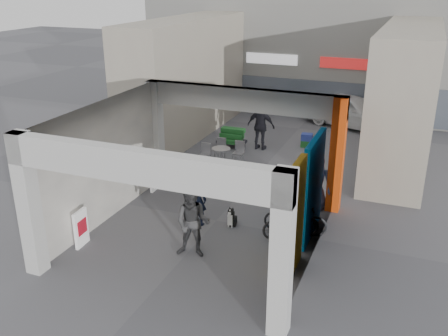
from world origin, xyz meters
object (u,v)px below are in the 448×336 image
at_px(border_collie, 232,218).
at_px(man_crates, 261,126).
at_px(white_van, 351,111).
at_px(man_with_dog, 197,200).
at_px(cafe_set, 221,156).
at_px(man_back_turned, 193,223).
at_px(bicycle_front, 295,218).
at_px(bicycle_rear, 291,223).
at_px(produce_stand, 232,140).
at_px(man_elderly, 316,181).

relative_size(border_collie, man_crates, 0.31).
bearing_deg(white_van, man_crates, 167.59).
relative_size(border_collie, man_with_dog, 0.39).
xyz_separation_m(cafe_set, man_back_turned, (1.80, -6.33, 0.61)).
height_order(man_back_turned, bicycle_front, man_back_turned).
bearing_deg(cafe_set, bicycle_rear, -49.79).
bearing_deg(white_van, border_collie, -168.67).
xyz_separation_m(produce_stand, bicycle_rear, (4.23, -6.62, 0.16)).
distance_m(cafe_set, border_collie, 4.97).
distance_m(man_with_dog, bicycle_rear, 2.72).
bearing_deg(man_elderly, bicycle_front, -98.03).
distance_m(produce_stand, man_with_dog, 6.96).
xyz_separation_m(border_collie, white_van, (1.62, 11.36, 0.52)).
relative_size(cafe_set, man_back_turned, 0.79).
bearing_deg(bicycle_front, man_elderly, -12.89).
distance_m(border_collie, bicycle_rear, 1.77).
relative_size(cafe_set, bicycle_rear, 0.93).
distance_m(man_crates, bicycle_front, 7.14).
xyz_separation_m(man_with_dog, bicycle_rear, (2.70, 0.16, -0.31)).
bearing_deg(white_van, man_back_turned, -168.99).
bearing_deg(bicycle_front, produce_stand, 27.09).
height_order(border_collie, bicycle_front, bicycle_front).
bearing_deg(man_with_dog, man_elderly, -148.14).
height_order(border_collie, white_van, white_van).
bearing_deg(produce_stand, man_with_dog, -82.35).
height_order(produce_stand, man_crates, man_crates).
relative_size(border_collie, man_back_turned, 0.33).
distance_m(cafe_set, white_van, 7.85).
relative_size(man_back_turned, bicycle_rear, 1.18).
bearing_deg(cafe_set, white_van, 61.35).
bearing_deg(border_collie, cafe_set, 104.57).
distance_m(cafe_set, bicycle_front, 5.77).
distance_m(cafe_set, produce_stand, 2.04).
xyz_separation_m(man_with_dog, white_van, (2.57, 11.64, -0.02)).
bearing_deg(man_back_turned, man_elderly, 49.02).
bearing_deg(man_with_dog, cafe_set, -82.19).
relative_size(cafe_set, man_crates, 0.74).
height_order(man_with_dog, man_crates, man_crates).
height_order(man_elderly, man_crates, man_crates).
bearing_deg(man_elderly, man_with_dog, -144.22).
height_order(cafe_set, man_with_dog, man_with_dog).
distance_m(man_elderly, bicycle_rear, 2.17).
distance_m(man_back_turned, bicycle_front, 3.01).
distance_m(cafe_set, man_elderly, 4.83).
relative_size(produce_stand, man_back_turned, 0.64).
distance_m(man_elderly, bicycle_front, 1.81).
bearing_deg(man_with_dog, bicycle_rear, 177.17).
bearing_deg(man_back_turned, white_van, 71.39).
bearing_deg(white_van, produce_stand, 159.32).
relative_size(produce_stand, bicycle_front, 0.67).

